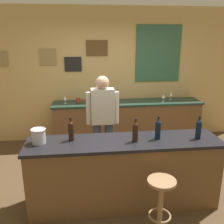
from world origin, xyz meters
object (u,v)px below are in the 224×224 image
(wine_bottle_c, at_px, (158,129))
(wine_glass_a, at_px, (65,98))
(bartender, at_px, (103,118))
(wine_glass_b, at_px, (114,96))
(wine_bottle_d, at_px, (199,129))
(coffee_mug, at_px, (78,100))
(ice_bucket, at_px, (39,136))
(wine_glass_d, at_px, (171,94))
(bar_stool, at_px, (161,197))
(wine_bottle_a, at_px, (71,130))
(wine_glass_c, at_px, (164,97))
(wine_bottle_b, at_px, (135,131))

(wine_bottle_c, bearing_deg, wine_glass_a, 122.68)
(bartender, xyz_separation_m, wine_glass_a, (-0.67, 1.16, 0.07))
(wine_glass_a, height_order, wine_glass_b, same)
(wine_bottle_c, xyz_separation_m, wine_bottle_d, (0.52, -0.05, 0.00))
(wine_bottle_d, height_order, coffee_mug, wine_bottle_d)
(wine_bottle_d, bearing_deg, coffee_mug, 126.14)
(ice_bucket, height_order, coffee_mug, ice_bucket)
(wine_bottle_d, height_order, wine_glass_d, wine_bottle_d)
(bar_stool, relative_size, wine_bottle_a, 2.22)
(ice_bucket, xyz_separation_m, wine_glass_c, (2.20, 1.93, -0.01))
(ice_bucket, xyz_separation_m, coffee_mug, (0.45, 2.07, -0.07))
(wine_glass_b, distance_m, wine_glass_c, 1.03)
(bartender, distance_m, wine_bottle_b, 0.99)
(wine_bottle_b, bearing_deg, wine_bottle_c, 9.10)
(coffee_mug, bearing_deg, wine_bottle_c, -63.52)
(wine_bottle_c, relative_size, wine_glass_d, 1.97)
(wine_glass_a, bearing_deg, wine_glass_d, 2.62)
(wine_glass_b, bearing_deg, wine_bottle_a, -111.46)
(bartender, bearing_deg, ice_bucket, -135.56)
(bar_stool, height_order, wine_glass_a, wine_glass_a)
(bartender, relative_size, bar_stool, 2.38)
(wine_glass_d, height_order, coffee_mug, wine_glass_d)
(ice_bucket, bearing_deg, wine_bottle_a, 6.57)
(bar_stool, height_order, wine_bottle_c, wine_bottle_c)
(wine_bottle_b, xyz_separation_m, wine_glass_b, (-0.01, 2.14, -0.05))
(wine_bottle_a, relative_size, wine_glass_c, 1.97)
(wine_glass_c, distance_m, wine_glass_d, 0.28)
(bartender, xyz_separation_m, wine_glass_b, (0.33, 1.22, 0.07))
(wine_bottle_b, xyz_separation_m, wine_glass_a, (-1.00, 2.09, -0.05))
(bar_stool, height_order, ice_bucket, ice_bucket)
(bartender, bearing_deg, wine_bottle_d, -38.39)
(bar_stool, relative_size, wine_bottle_d, 2.22)
(wine_glass_d, bearing_deg, wine_bottle_d, -100.42)
(wine_bottle_b, bearing_deg, bar_stool, -69.81)
(wine_bottle_c, relative_size, wine_glass_c, 1.97)
(wine_glass_d, bearing_deg, wine_glass_a, -177.38)
(wine_bottle_a, relative_size, coffee_mug, 2.45)
(wine_bottle_b, distance_m, coffee_mug, 2.28)
(wine_glass_b, distance_m, coffee_mug, 0.74)
(wine_bottle_c, height_order, coffee_mug, wine_bottle_c)
(bartender, bearing_deg, wine_bottle_a, -120.18)
(ice_bucket, bearing_deg, bar_stool, -23.99)
(wine_bottle_b, distance_m, wine_glass_a, 2.32)
(wine_bottle_b, relative_size, wine_glass_a, 1.97)
(coffee_mug, bearing_deg, wine_glass_a, -165.33)
(coffee_mug, bearing_deg, ice_bucket, -102.26)
(wine_bottle_a, bearing_deg, wine_glass_d, 45.42)
(bar_stool, xyz_separation_m, coffee_mug, (-0.94, 2.69, 0.49))
(wine_bottle_c, height_order, wine_glass_a, wine_bottle_c)
(wine_glass_c, height_order, coffee_mug, wine_glass_c)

